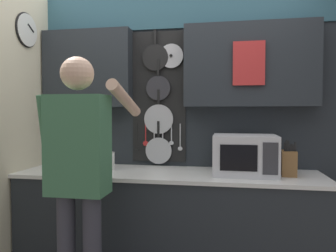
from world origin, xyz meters
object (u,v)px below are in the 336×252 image
Objects in this scene: microwave at (245,155)px; utensil_crock at (108,160)px; person at (79,165)px; knife_block at (289,163)px.

utensil_crock is (-1.13, 0.00, -0.07)m from microwave.
microwave is 1.14m from utensil_crock.
person is at bearing -85.75° from utensil_crock.
microwave is 0.34m from knife_block.
microwave is 1.27m from person.
person reaches higher than utensil_crock.
person is (-1.08, -0.66, -0.01)m from microwave.
utensil_crock is at bearing 179.96° from microwave.
microwave is at bearing -0.04° from utensil_crock.
person reaches higher than microwave.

